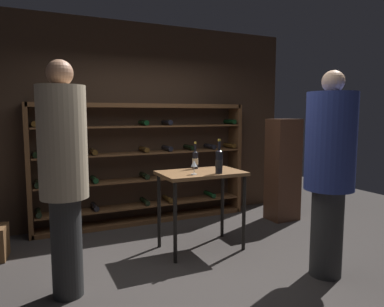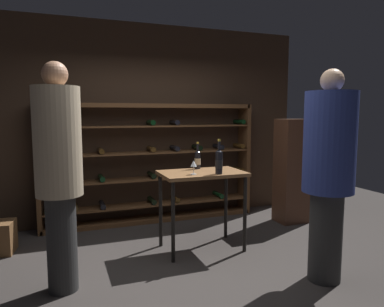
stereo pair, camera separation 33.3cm
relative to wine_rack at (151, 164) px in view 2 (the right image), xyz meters
The scene contains 10 objects.
ground_plane 1.92m from the wine_rack, 90.07° to the right, with size 9.83×9.83×0.00m, color #383330.
back_wall 0.64m from the wine_rack, 90.56° to the left, with size 5.05×0.10×2.98m, color #3D2B1E.
wine_rack is the anchor object (origin of this frame).
tasting_table 1.36m from the wine_rack, 77.09° to the right, with size 0.99×0.62×0.95m.
person_bystander_red_print 2.25m from the wine_rack, 125.28° to the right, with size 0.41×0.41×2.09m.
person_guest_blue_shirt 2.76m from the wine_rack, 65.70° to the right, with size 0.49×0.48×2.05m.
display_cabinet 2.13m from the wine_rack, 21.15° to the right, with size 0.44×0.36×1.56m, color #4C2D1E.
wine_bottle_black_capsule 1.60m from the wine_rack, 74.49° to the right, with size 0.09×0.09×0.40m.
wine_bottle_amber_reserve 1.15m from the wine_rack, 72.62° to the right, with size 0.08×0.08×0.34m.
wine_glass_stemmed_center 1.48m from the wine_rack, 84.34° to the right, with size 0.07×0.07×0.16m.
Camera 2 is at (-1.27, -3.49, 1.64)m, focal length 33.27 mm.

